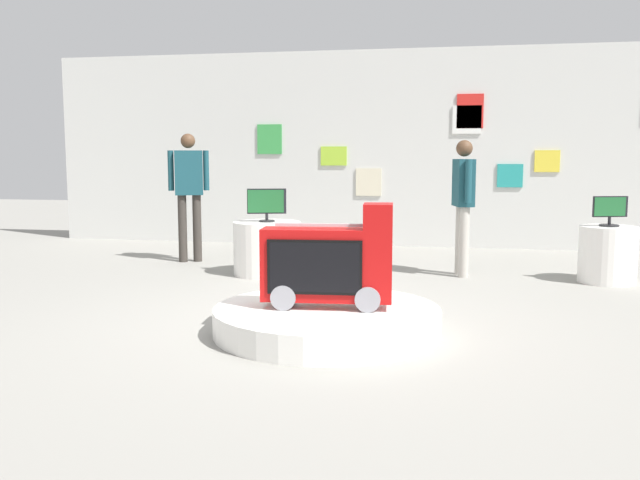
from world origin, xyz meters
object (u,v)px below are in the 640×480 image
object	(u,v)px
novelty_firetruck_tv	(329,265)
tv_on_center_rear	(610,210)
display_pedestal_center_rear	(608,254)
main_display_pedestal	(327,320)
shopper_browsing_rear	(189,187)
display_pedestal_left_rear	(267,248)
tv_on_left_rear	(267,203)
shopper_browsing_near_truck	(463,197)

from	to	relation	value
novelty_firetruck_tv	tv_on_center_rear	size ratio (longest dim) A/B	2.71
display_pedestal_center_rear	tv_on_center_rear	bearing A→B (deg)	-106.90
main_display_pedestal	novelty_firetruck_tv	size ratio (longest dim) A/B	1.73
novelty_firetruck_tv	tv_on_center_rear	xyz separation A→B (m)	(2.79, 2.91, 0.27)
novelty_firetruck_tv	display_pedestal_center_rear	world-z (taller)	novelty_firetruck_tv
shopper_browsing_rear	main_display_pedestal	bearing A→B (deg)	-53.75
display_pedestal_left_rear	tv_on_left_rear	distance (m)	0.56
tv_on_left_rear	shopper_browsing_near_truck	xyz separation A→B (m)	(2.39, 0.35, 0.09)
display_pedestal_center_rear	shopper_browsing_rear	bearing A→B (deg)	173.65
main_display_pedestal	tv_on_center_rear	xyz separation A→B (m)	(2.81, 2.91, 0.74)
novelty_firetruck_tv	tv_on_center_rear	bearing A→B (deg)	46.24
display_pedestal_center_rear	shopper_browsing_rear	size ratio (longest dim) A/B	0.37
tv_on_left_rear	display_pedestal_center_rear	distance (m)	4.10
tv_on_left_rear	shopper_browsing_near_truck	world-z (taller)	shopper_browsing_near_truck
main_display_pedestal	tv_on_left_rear	distance (m)	3.07
main_display_pedestal	shopper_browsing_rear	size ratio (longest dim) A/B	1.07
main_display_pedestal	tv_on_center_rear	size ratio (longest dim) A/B	4.68
display_pedestal_left_rear	shopper_browsing_near_truck	xyz separation A→B (m)	(2.39, 0.35, 0.65)
display_pedestal_left_rear	shopper_browsing_rear	bearing A→B (deg)	148.60
shopper_browsing_near_truck	shopper_browsing_rear	distance (m)	3.75
tv_on_left_rear	tv_on_center_rear	xyz separation A→B (m)	(4.06, 0.21, -0.04)
shopper_browsing_near_truck	display_pedestal_left_rear	bearing A→B (deg)	-171.68
tv_on_left_rear	shopper_browsing_rear	world-z (taller)	shopper_browsing_rear
novelty_firetruck_tv	shopper_browsing_rear	distance (m)	4.40
main_display_pedestal	shopper_browsing_rear	bearing A→B (deg)	126.25
tv_on_left_rear	shopper_browsing_rear	size ratio (longest dim) A/B	0.27
display_pedestal_center_rear	shopper_browsing_rear	distance (m)	5.47
tv_on_left_rear	tv_on_center_rear	distance (m)	4.06
shopper_browsing_near_truck	shopper_browsing_rear	size ratio (longest dim) A/B	0.94
shopper_browsing_near_truck	shopper_browsing_rear	world-z (taller)	shopper_browsing_rear
main_display_pedestal	tv_on_left_rear	xyz separation A→B (m)	(-1.24, 2.70, 0.78)
display_pedestal_left_rear	tv_on_left_rear	size ratio (longest dim) A/B	1.76
display_pedestal_center_rear	shopper_browsing_rear	world-z (taller)	shopper_browsing_rear
display_pedestal_left_rear	display_pedestal_center_rear	size ratio (longest dim) A/B	1.27
main_display_pedestal	display_pedestal_left_rear	distance (m)	2.98
shopper_browsing_rear	tv_on_left_rear	bearing A→B (deg)	-31.55
main_display_pedestal	tv_on_left_rear	world-z (taller)	tv_on_left_rear
main_display_pedestal	novelty_firetruck_tv	distance (m)	0.47
tv_on_center_rear	display_pedestal_left_rear	bearing A→B (deg)	-177.04
novelty_firetruck_tv	tv_on_left_rear	world-z (taller)	novelty_firetruck_tv
main_display_pedestal	shopper_browsing_near_truck	size ratio (longest dim) A/B	1.14
main_display_pedestal	shopper_browsing_near_truck	xyz separation A→B (m)	(1.14, 3.05, 0.87)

